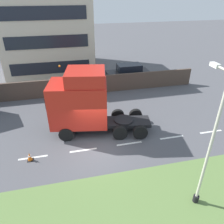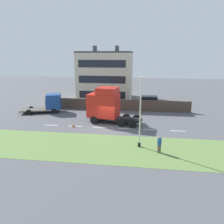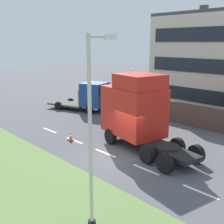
{
  "view_description": "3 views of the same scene",
  "coord_description": "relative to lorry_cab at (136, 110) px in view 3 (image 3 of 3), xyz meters",
  "views": [
    {
      "loc": [
        -11.52,
        1.61,
        9.35
      ],
      "look_at": [
        0.73,
        -1.23,
        2.25
      ],
      "focal_mm": 35.0,
      "sensor_mm": 36.0,
      "label": 1
    },
    {
      "loc": [
        -25.63,
        -4.26,
        8.94
      ],
      "look_at": [
        -1.78,
        -0.94,
        2.54
      ],
      "focal_mm": 35.0,
      "sensor_mm": 36.0,
      "label": 2
    },
    {
      "loc": [
        -10.87,
        -11.03,
        6.6
      ],
      "look_at": [
        0.17,
        0.49,
        2.65
      ],
      "focal_mm": 45.0,
      "sensor_mm": 36.0,
      "label": 3
    }
  ],
  "objects": [
    {
      "name": "ground_plane",
      "position": [
        -2.34,
        -0.52,
        -2.38
      ],
      "size": [
        120.0,
        120.0,
        0.0
      ],
      "primitive_type": "plane",
      "color": "#515156",
      "rests_on": "ground"
    },
    {
      "name": "lamp_post",
      "position": [
        -7.53,
        -4.68,
        0.86
      ],
      "size": [
        1.26,
        0.29,
        6.88
      ],
      "color": "black",
      "rests_on": "ground"
    },
    {
      "name": "boundary_wall",
      "position": [
        6.66,
        -0.52,
        -1.49
      ],
      "size": [
        0.25,
        24.0,
        1.79
      ],
      "color": "#4C3D33",
      "rests_on": "ground"
    },
    {
      "name": "lane_markings",
      "position": [
        -2.34,
        -1.22,
        -2.38
      ],
      "size": [
        0.16,
        17.8,
        0.0
      ],
      "color": "white",
      "rests_on": "ground"
    },
    {
      "name": "flatbed_truck",
      "position": [
        4.01,
        9.44,
        -0.87
      ],
      "size": [
        4.04,
        6.58,
        2.86
      ],
      "rotation": [
        0.0,
        0.0,
        3.45
      ],
      "color": "navy",
      "rests_on": "ground"
    },
    {
      "name": "traffic_cone_lead",
      "position": [
        -2.55,
        3.72,
        -2.1
      ],
      "size": [
        0.36,
        0.36,
        0.58
      ],
      "color": "black",
      "rests_on": "ground"
    },
    {
      "name": "grass_verge",
      "position": [
        -8.34,
        -0.52,
        -2.38
      ],
      "size": [
        7.0,
        44.0,
        0.01
      ],
      "color": "#607F42",
      "rests_on": "ground"
    },
    {
      "name": "building_block",
      "position": [
        15.31,
        2.36,
        2.35
      ],
      "size": [
        10.15,
        9.89,
        10.55
      ],
      "color": "beige",
      "rests_on": "ground"
    },
    {
      "name": "lorry_cab",
      "position": [
        0.0,
        0.0,
        0.0
      ],
      "size": [
        3.86,
        7.45,
        4.88
      ],
      "rotation": [
        0.0,
        0.0,
        -0.19
      ],
      "color": "black",
      "rests_on": "ground"
    }
  ]
}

